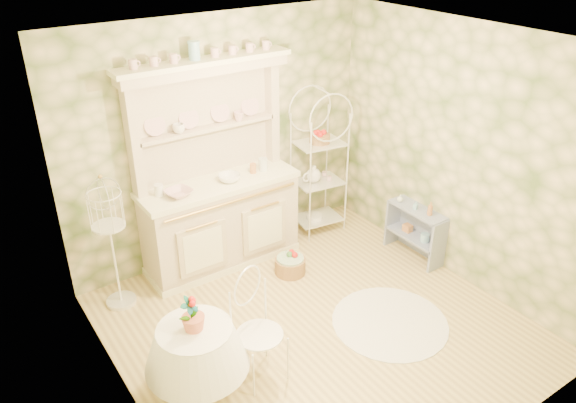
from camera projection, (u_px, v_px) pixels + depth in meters
floor at (317, 326)px, 5.44m from camera, size 3.60×3.60×0.00m
ceiling at (326, 44)px, 4.19m from camera, size 3.60×3.60×0.00m
wall_left at (116, 271)px, 3.91m from camera, size 3.60×3.60×0.00m
wall_right at (461, 157)px, 5.72m from camera, size 3.60×3.60×0.00m
wall_back at (221, 140)px, 6.13m from camera, size 3.60×3.60×0.00m
wall_front at (496, 314)px, 3.50m from camera, size 3.60×3.60×0.00m
kitchen_dresser at (218, 170)px, 5.92m from camera, size 1.87×0.61×2.29m
bakers_rack at (319, 162)px, 6.69m from camera, size 0.62×0.48×1.82m
side_shelf at (415, 234)px, 6.42m from camera, size 0.26×0.68×0.58m
round_table at (198, 365)px, 4.51m from camera, size 0.67×0.67×0.68m
cafe_chair at (260, 337)px, 4.68m from camera, size 0.50×0.50×0.85m
birdcage_stand at (111, 241)px, 5.43m from camera, size 0.38×0.38×1.47m
floor_basket at (290, 264)px, 6.19m from camera, size 0.45×0.45×0.22m
lace_rug at (390, 322)px, 5.48m from camera, size 1.37×1.37×0.01m
bowl_floral at (179, 195)px, 5.68m from camera, size 0.31×0.31×0.07m
bowl_white at (229, 180)px, 5.99m from camera, size 0.24×0.24×0.08m
cup_left at (179, 130)px, 5.66m from camera, size 0.15×0.15×0.10m
cup_right at (239, 118)px, 5.98m from camera, size 0.13×0.13×0.10m
potted_geranium at (191, 316)px, 4.25m from camera, size 0.19×0.16×0.31m
bottle_amber at (430, 210)px, 6.11m from camera, size 0.08×0.08×0.16m
bottle_blue at (415, 206)px, 6.25m from camera, size 0.06×0.06×0.10m
bottle_glass at (400, 199)px, 6.41m from camera, size 0.09×0.09×0.09m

